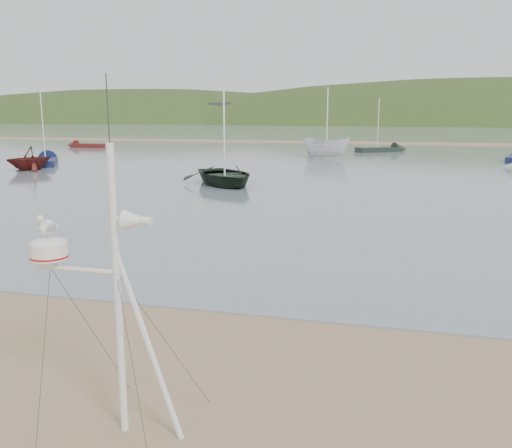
% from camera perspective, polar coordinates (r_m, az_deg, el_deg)
% --- Properties ---
extents(ground, '(560.00, 560.00, 0.00)m').
position_cam_1_polar(ground, '(8.47, -17.32, -17.97)').
color(ground, '#8C7051').
rests_on(ground, ground).
extents(water, '(560.00, 256.00, 0.04)m').
position_cam_1_polar(water, '(138.31, 12.91, 9.63)').
color(water, slate).
rests_on(water, ground).
extents(sandbar, '(560.00, 7.00, 0.07)m').
position_cam_1_polar(sandbar, '(76.40, 11.47, 8.36)').
color(sandbar, '#8C7051').
rests_on(sandbar, water).
extents(hill_ridge, '(620.00, 180.00, 80.00)m').
position_cam_1_polar(hill_ridge, '(242.79, 17.84, 5.43)').
color(hill_ridge, '#283B18').
rests_on(hill_ridge, ground).
extents(far_cottages, '(294.40, 6.30, 8.00)m').
position_cam_1_polar(far_cottages, '(202.19, 14.40, 11.22)').
color(far_cottages, beige).
rests_on(far_cottages, ground).
extents(mast_rig, '(2.03, 2.16, 4.57)m').
position_cam_1_polar(mast_rig, '(7.32, -14.61, -13.00)').
color(mast_rig, white).
rests_on(mast_rig, ground).
extents(boat_dark, '(3.81, 3.32, 5.52)m').
position_cam_1_polar(boat_dark, '(31.01, -3.36, 9.17)').
color(boat_dark, black).
rests_on(boat_dark, water).
extents(boat_red, '(3.32, 2.79, 3.30)m').
position_cam_1_polar(boat_red, '(42.57, -22.88, 7.45)').
color(boat_red, '#4F1512').
rests_on(boat_red, water).
extents(boat_white, '(2.69, 2.67, 5.11)m').
position_cam_1_polar(boat_white, '(50.07, 7.48, 9.78)').
color(boat_white, white).
rests_on(boat_white, water).
extents(dinghy_red_far, '(5.37, 1.96, 1.28)m').
position_cam_1_polar(dinghy_red_far, '(68.96, -17.97, 7.88)').
color(dinghy_red_far, '#4F1512').
rests_on(dinghy_red_far, ground).
extents(sailboat_dark_mid, '(5.81, 4.73, 6.08)m').
position_cam_1_polar(sailboat_dark_mid, '(60.32, 13.83, 7.66)').
color(sailboat_dark_mid, black).
rests_on(sailboat_dark_mid, ground).
extents(sailboat_blue_near, '(4.66, 6.34, 6.43)m').
position_cam_1_polar(sailboat_blue_near, '(48.05, -21.12, 6.30)').
color(sailboat_blue_near, '#121A3F').
rests_on(sailboat_blue_near, ground).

